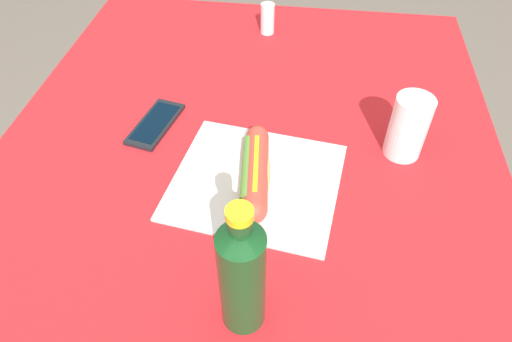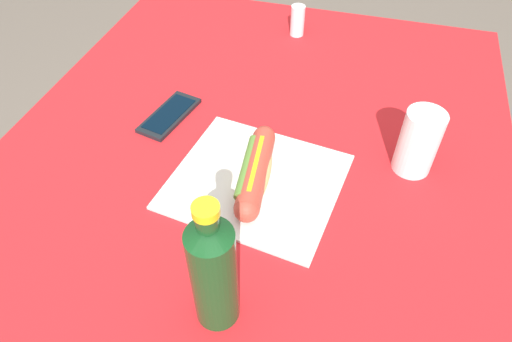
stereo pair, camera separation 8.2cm
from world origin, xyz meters
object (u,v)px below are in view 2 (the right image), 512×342
at_px(cell_phone, 169,115).
at_px(salt_shaker, 297,21).
at_px(drinking_cup, 418,142).
at_px(hot_dog, 255,171).
at_px(soda_bottle, 213,272).

relative_size(cell_phone, salt_shaker, 2.04).
height_order(cell_phone, drinking_cup, drinking_cup).
bearing_deg(drinking_cup, cell_phone, 88.47).
height_order(hot_dog, drinking_cup, drinking_cup).
relative_size(soda_bottle, drinking_cup, 1.87).
height_order(drinking_cup, salt_shaker, drinking_cup).
bearing_deg(salt_shaker, soda_bottle, -175.79).
relative_size(drinking_cup, salt_shaker, 1.63).
bearing_deg(soda_bottle, drinking_cup, -33.93).
distance_m(cell_phone, salt_shaker, 0.45).
xyz_separation_m(soda_bottle, salt_shaker, (0.80, 0.06, -0.07)).
height_order(soda_bottle, salt_shaker, soda_bottle).
bearing_deg(cell_phone, soda_bottle, -147.91).
xyz_separation_m(hot_dog, drinking_cup, (0.12, -0.27, 0.03)).
bearing_deg(salt_shaker, cell_phone, 155.50).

